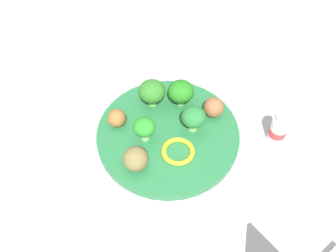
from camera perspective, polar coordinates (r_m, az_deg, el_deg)
name	(u,v)px	position (r m, az deg, el deg)	size (l,w,h in m)	color
ground_plane	(168,137)	(0.76, 0.00, -1.65)	(4.00, 4.00, 0.00)	#B2B2AD
plate	(168,135)	(0.75, 0.00, -1.30)	(0.28, 0.28, 0.02)	#236638
broccoli_floret_back_right	(193,117)	(0.73, 3.80, 1.36)	(0.05, 0.05, 0.06)	#8DC667
broccoli_floret_back_left	(181,92)	(0.77, 1.94, 5.14)	(0.05, 0.05, 0.06)	#A5BF77
broccoli_floret_near_rim	(144,128)	(0.71, -3.55, -0.25)	(0.04, 0.04, 0.05)	#9CC97C
broccoli_floret_mid_left	(152,92)	(0.77, -2.41, 5.14)	(0.05, 0.05, 0.06)	#8ECE69
meatball_front_right	(117,118)	(0.75, -7.64, 1.19)	(0.04, 0.04, 0.04)	brown
meatball_back_right	(136,159)	(0.69, -4.85, -4.88)	(0.05, 0.05, 0.05)	brown
meatball_mid_left	(214,107)	(0.76, 6.81, 2.79)	(0.04, 0.04, 0.04)	brown
pepper_ring_near_rim	(178,151)	(0.72, 1.51, -3.79)	(0.06, 0.06, 0.01)	yellow
napkin	(39,153)	(0.77, -18.61, -3.88)	(0.17, 0.12, 0.01)	white
fork	(44,144)	(0.78, -18.06, -2.52)	(0.12, 0.02, 0.01)	silver
knife	(42,159)	(0.76, -18.28, -4.74)	(0.15, 0.02, 0.01)	white
yogurt_bottle	(278,130)	(0.76, 16.11, -0.54)	(0.03, 0.03, 0.07)	white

